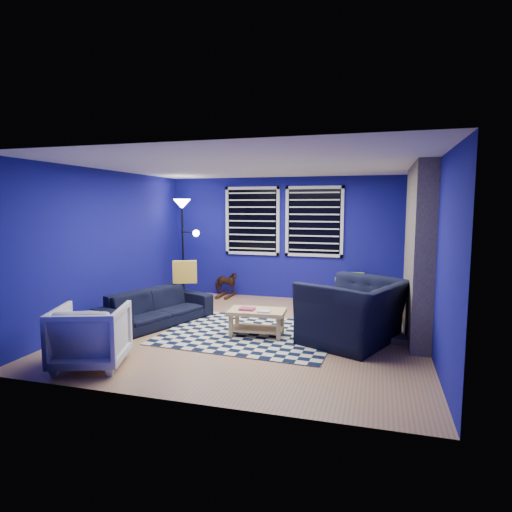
{
  "coord_description": "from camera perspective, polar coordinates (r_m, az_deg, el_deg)",
  "views": [
    {
      "loc": [
        1.8,
        -6.14,
        1.91
      ],
      "look_at": [
        -0.05,
        0.3,
        1.13
      ],
      "focal_mm": 30.0,
      "sensor_mm": 36.0,
      "label": 1
    }
  ],
  "objects": [
    {
      "name": "floor_lamp",
      "position": [
        8.77,
        -9.68,
        5.06
      ],
      "size": [
        0.56,
        0.34,
        2.05
      ],
      "color": "black",
      "rests_on": "floor"
    },
    {
      "name": "rocking_horse",
      "position": [
        9.06,
        -4.05,
        -3.55
      ],
      "size": [
        0.3,
        0.57,
        0.47
      ],
      "primitive_type": "imported",
      "rotation": [
        0.0,
        0.0,
        1.48
      ],
      "color": "#482317",
      "rests_on": "floor"
    },
    {
      "name": "tv",
      "position": [
        8.18,
        20.51,
        2.68
      ],
      "size": [
        0.07,
        1.0,
        0.58
      ],
      "color": "black",
      "rests_on": "wall_right"
    },
    {
      "name": "floor",
      "position": [
        6.68,
        -0.33,
        -9.95
      ],
      "size": [
        5.0,
        5.0,
        0.0
      ],
      "primitive_type": "plane",
      "color": "tan",
      "rests_on": "ground"
    },
    {
      "name": "armchair_big",
      "position": [
        6.18,
        12.94,
        -7.27
      ],
      "size": [
        1.72,
        1.64,
        0.88
      ],
      "primitive_type": "imported",
      "rotation": [
        0.0,
        0.0,
        -1.99
      ],
      "color": "black",
      "rests_on": "floor"
    },
    {
      "name": "wall_left",
      "position": [
        7.53,
        -18.93,
        1.28
      ],
      "size": [
        0.0,
        5.0,
        5.0
      ],
      "primitive_type": "plane",
      "rotation": [
        1.57,
        0.0,
        1.57
      ],
      "color": "navy",
      "rests_on": "floor"
    },
    {
      "name": "wall_back",
      "position": [
        8.85,
        4.22,
        2.38
      ],
      "size": [
        5.0,
        0.0,
        5.0
      ],
      "primitive_type": "plane",
      "rotation": [
        1.57,
        0.0,
        0.0
      ],
      "color": "navy",
      "rests_on": "floor"
    },
    {
      "name": "wall_right",
      "position": [
        6.22,
        22.37,
        0.06
      ],
      "size": [
        0.0,
        5.0,
        5.0
      ],
      "primitive_type": "plane",
      "rotation": [
        1.57,
        0.0,
        -1.57
      ],
      "color": "navy",
      "rests_on": "floor"
    },
    {
      "name": "cabinet",
      "position": [
        8.56,
        13.01,
        -4.51
      ],
      "size": [
        0.75,
        0.65,
        0.62
      ],
      "rotation": [
        0.0,
        0.0,
        -0.42
      ],
      "color": "tan",
      "rests_on": "floor"
    },
    {
      "name": "window_right",
      "position": [
        8.7,
        7.75,
        4.57
      ],
      "size": [
        1.17,
        0.06,
        1.42
      ],
      "color": "black",
      "rests_on": "wall_back"
    },
    {
      "name": "ceiling",
      "position": [
        6.43,
        -0.34,
        11.93
      ],
      "size": [
        5.0,
        5.0,
        0.0
      ],
      "primitive_type": "plane",
      "rotation": [
        3.14,
        0.0,
        0.0
      ],
      "color": "white",
      "rests_on": "wall_back"
    },
    {
      "name": "window_left",
      "position": [
        8.98,
        -0.52,
        4.7
      ],
      "size": [
        1.17,
        0.06,
        1.42
      ],
      "color": "black",
      "rests_on": "wall_back"
    },
    {
      "name": "sofa",
      "position": [
        7.14,
        -13.11,
        -6.71
      ],
      "size": [
        2.05,
        1.37,
        0.56
      ],
      "primitive_type": "imported",
      "rotation": [
        0.0,
        0.0,
        1.21
      ],
      "color": "black",
      "rests_on": "floor"
    },
    {
      "name": "armchair_bent",
      "position": [
        5.55,
        -21.18,
        -9.89
      ],
      "size": [
        1.02,
        1.03,
        0.74
      ],
      "primitive_type": "imported",
      "rotation": [
        0.0,
        0.0,
        3.47
      ],
      "color": "gray",
      "rests_on": "floor"
    },
    {
      "name": "coffee_table",
      "position": [
        6.35,
        0.11,
        -8.14
      ],
      "size": [
        0.86,
        0.54,
        0.42
      ],
      "rotation": [
        0.0,
        0.0,
        0.07
      ],
      "color": "tan",
      "rests_on": "rug"
    },
    {
      "name": "fireplace",
      "position": [
        6.7,
        20.68,
        0.12
      ],
      "size": [
        0.65,
        2.0,
        2.5
      ],
      "color": "gray",
      "rests_on": "floor"
    },
    {
      "name": "rug",
      "position": [
        6.53,
        -0.78,
        -10.28
      ],
      "size": [
        2.62,
        2.15,
        0.02
      ],
      "primitive_type": "cube",
      "rotation": [
        0.0,
        0.0,
        -0.06
      ],
      "color": "black",
      "rests_on": "floor"
    },
    {
      "name": "throw_pillow",
      "position": [
        7.65,
        -9.46,
        -2.1
      ],
      "size": [
        0.43,
        0.27,
        0.4
      ],
      "primitive_type": "cube",
      "rotation": [
        0.0,
        0.0,
        0.39
      ],
      "color": "yellow",
      "rests_on": "sofa"
    }
  ]
}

